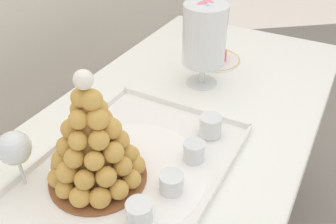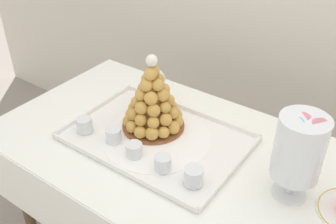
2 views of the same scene
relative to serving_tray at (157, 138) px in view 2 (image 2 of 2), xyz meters
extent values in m
cylinder|color=brown|center=(-0.50, -0.29, -0.40)|extent=(0.04, 0.04, 0.75)
cylinder|color=brown|center=(-0.50, 0.30, -0.40)|extent=(0.04, 0.04, 0.75)
cube|color=brown|center=(0.23, 0.01, -0.02)|extent=(1.58, 0.71, 0.02)
cube|color=white|center=(0.23, 0.01, -0.01)|extent=(1.64, 0.77, 0.00)
cube|color=white|center=(0.23, 0.39, -0.14)|extent=(1.64, 0.01, 0.26)
cube|color=white|center=(-0.59, 0.01, -0.14)|extent=(0.01, 0.77, 0.26)
cube|color=white|center=(0.00, 0.00, 0.00)|extent=(0.62, 0.43, 0.01)
cube|color=white|center=(0.00, -0.21, 0.01)|extent=(0.62, 0.01, 0.02)
cube|color=white|center=(0.00, 0.21, 0.01)|extent=(0.62, 0.01, 0.02)
cube|color=white|center=(-0.31, 0.00, 0.01)|extent=(0.01, 0.43, 0.02)
cube|color=white|center=(0.31, 0.00, 0.01)|extent=(0.01, 0.43, 0.02)
cylinder|color=white|center=(0.00, 0.00, 0.00)|extent=(0.40, 0.40, 0.00)
cylinder|color=brown|center=(-0.05, 0.05, 0.01)|extent=(0.24, 0.24, 0.01)
cone|color=#B07C37|center=(-0.05, 0.05, 0.13)|extent=(0.15, 0.15, 0.24)
sphere|color=gold|center=(0.04, 0.05, 0.03)|extent=(0.05, 0.05, 0.05)
sphere|color=gold|center=(0.03, 0.09, 0.03)|extent=(0.04, 0.04, 0.04)
sphere|color=gold|center=(0.00, 0.12, 0.03)|extent=(0.05, 0.05, 0.05)
sphere|color=gold|center=(-0.04, 0.14, 0.03)|extent=(0.05, 0.05, 0.05)
sphere|color=gold|center=(-0.08, 0.13, 0.03)|extent=(0.05, 0.05, 0.05)
sphere|color=gold|center=(-0.12, 0.11, 0.04)|extent=(0.05, 0.05, 0.05)
sphere|color=gold|center=(-0.14, 0.07, 0.04)|extent=(0.04, 0.04, 0.04)
sphere|color=gold|center=(-0.14, 0.03, 0.04)|extent=(0.05, 0.05, 0.05)
sphere|color=gold|center=(-0.12, -0.01, 0.03)|extent=(0.05, 0.05, 0.05)
sphere|color=gold|center=(-0.08, -0.03, 0.04)|extent=(0.05, 0.05, 0.05)
sphere|color=gold|center=(-0.04, -0.04, 0.03)|extent=(0.05, 0.05, 0.05)
sphere|color=gold|center=(0.00, -0.02, 0.04)|extent=(0.05, 0.05, 0.05)
sphere|color=gold|center=(0.03, 0.01, 0.03)|extent=(0.04, 0.04, 0.04)
sphere|color=gold|center=(0.02, 0.07, 0.08)|extent=(0.04, 0.04, 0.04)
sphere|color=gold|center=(-0.01, 0.11, 0.07)|extent=(0.04, 0.04, 0.04)
sphere|color=gold|center=(-0.05, 0.12, 0.07)|extent=(0.05, 0.05, 0.05)
sphere|color=gold|center=(-0.10, 0.11, 0.08)|extent=(0.05, 0.05, 0.05)
sphere|color=gold|center=(-0.12, 0.07, 0.08)|extent=(0.05, 0.05, 0.05)
sphere|color=gold|center=(-0.12, 0.02, 0.07)|extent=(0.05, 0.05, 0.05)
sphere|color=gold|center=(-0.09, -0.01, 0.07)|extent=(0.05, 0.05, 0.05)
sphere|color=gold|center=(-0.05, -0.03, 0.07)|extent=(0.04, 0.04, 0.04)
sphere|color=gold|center=(-0.01, -0.01, 0.07)|extent=(0.04, 0.04, 0.04)
sphere|color=gold|center=(0.02, 0.03, 0.07)|extent=(0.05, 0.05, 0.05)
sphere|color=gold|center=(-0.01, 0.09, 0.12)|extent=(0.04, 0.04, 0.04)
sphere|color=gold|center=(-0.05, 0.11, 0.12)|extent=(0.05, 0.05, 0.05)
sphere|color=gold|center=(-0.09, 0.09, 0.12)|extent=(0.04, 0.04, 0.04)
sphere|color=gold|center=(-0.11, 0.05, 0.11)|extent=(0.05, 0.05, 0.05)
sphere|color=gold|center=(-0.10, 0.01, 0.11)|extent=(0.04, 0.04, 0.04)
sphere|color=gold|center=(-0.06, -0.01, 0.11)|extent=(0.05, 0.05, 0.05)
sphere|color=gold|center=(-0.01, 0.00, 0.11)|extent=(0.05, 0.05, 0.05)
sphere|color=gold|center=(0.01, 0.04, 0.11)|extent=(0.04, 0.04, 0.04)
sphere|color=gold|center=(-0.03, 0.09, 0.15)|extent=(0.05, 0.05, 0.05)
sphere|color=gold|center=(-0.07, 0.09, 0.16)|extent=(0.05, 0.05, 0.05)
sphere|color=gold|center=(-0.10, 0.05, 0.15)|extent=(0.04, 0.04, 0.04)
sphere|color=gold|center=(-0.07, 0.01, 0.15)|extent=(0.05, 0.05, 0.05)
sphere|color=gold|center=(-0.03, 0.01, 0.15)|extent=(0.05, 0.05, 0.05)
sphere|color=gold|center=(-0.01, 0.05, 0.15)|extent=(0.05, 0.05, 0.05)
sphere|color=gold|center=(-0.05, 0.08, 0.19)|extent=(0.04, 0.04, 0.04)
sphere|color=gold|center=(-0.08, 0.05, 0.20)|extent=(0.04, 0.04, 0.04)
sphere|color=gold|center=(-0.06, 0.02, 0.19)|extent=(0.05, 0.05, 0.05)
sphere|color=gold|center=(-0.02, 0.04, 0.19)|extent=(0.04, 0.04, 0.04)
sphere|color=gold|center=(-0.05, 0.06, 0.23)|extent=(0.04, 0.04, 0.04)
sphere|color=gold|center=(-0.05, 0.04, 0.23)|extent=(0.05, 0.05, 0.05)
sphere|color=white|center=(-0.05, 0.05, 0.28)|extent=(0.04, 0.04, 0.04)
cylinder|color=silver|center=(-0.24, -0.12, 0.03)|extent=(0.06, 0.06, 0.05)
cylinder|color=gold|center=(-0.24, -0.12, 0.01)|extent=(0.05, 0.05, 0.02)
cylinder|color=#EAC166|center=(-0.24, -0.12, 0.03)|extent=(0.05, 0.05, 0.02)
sphere|color=brown|center=(-0.24, -0.12, 0.05)|extent=(0.02, 0.02, 0.02)
cylinder|color=silver|center=(-0.11, -0.11, 0.03)|extent=(0.06, 0.06, 0.05)
cylinder|color=#F4EAC6|center=(-0.11, -0.11, 0.01)|extent=(0.05, 0.05, 0.02)
cylinder|color=white|center=(-0.11, -0.11, 0.03)|extent=(0.05, 0.05, 0.02)
sphere|color=brown|center=(-0.12, -0.11, 0.05)|extent=(0.02, 0.02, 0.02)
cylinder|color=silver|center=(0.00, -0.12, 0.03)|extent=(0.06, 0.06, 0.05)
cylinder|color=#F4EAC6|center=(0.00, -0.12, 0.01)|extent=(0.05, 0.05, 0.02)
cylinder|color=white|center=(0.00, -0.12, 0.03)|extent=(0.05, 0.05, 0.01)
sphere|color=brown|center=(0.01, -0.12, 0.04)|extent=(0.02, 0.02, 0.02)
cylinder|color=silver|center=(0.12, -0.12, 0.03)|extent=(0.06, 0.06, 0.05)
cylinder|color=gold|center=(0.12, -0.12, 0.01)|extent=(0.05, 0.05, 0.02)
cylinder|color=#EAC166|center=(0.12, -0.12, 0.03)|extent=(0.05, 0.05, 0.02)
sphere|color=brown|center=(0.13, -0.12, 0.04)|extent=(0.02, 0.02, 0.02)
cylinder|color=silver|center=(0.24, -0.12, 0.03)|extent=(0.06, 0.06, 0.06)
cylinder|color=brown|center=(0.24, -0.12, 0.02)|extent=(0.06, 0.06, 0.02)
cylinder|color=#8C603D|center=(0.24, -0.12, 0.04)|extent=(0.06, 0.06, 0.02)
sphere|color=brown|center=(0.23, -0.13, 0.05)|extent=(0.02, 0.02, 0.02)
cylinder|color=white|center=(0.49, 0.02, 0.00)|extent=(0.10, 0.10, 0.01)
cylinder|color=white|center=(0.49, 0.02, 0.04)|extent=(0.02, 0.02, 0.07)
cylinder|color=white|center=(0.49, 0.02, 0.17)|extent=(0.14, 0.14, 0.20)
cylinder|color=#9ED860|center=(0.51, 0.02, 0.09)|extent=(0.06, 0.05, 0.06)
cylinder|color=#9ED860|center=(0.48, 0.03, 0.09)|extent=(0.06, 0.06, 0.05)
cylinder|color=#D199D8|center=(0.48, 0.00, 0.09)|extent=(0.06, 0.05, 0.06)
cylinder|color=#72B2E0|center=(0.51, 0.04, 0.12)|extent=(0.06, 0.05, 0.06)
cylinder|color=#E54C47|center=(0.48, 0.03, 0.12)|extent=(0.06, 0.06, 0.04)
cylinder|color=#D199D8|center=(0.48, 0.00, 0.12)|extent=(0.07, 0.05, 0.07)
cylinder|color=#9ED860|center=(0.51, 0.00, 0.12)|extent=(0.06, 0.06, 0.05)
cylinder|color=brown|center=(0.52, 0.05, 0.14)|extent=(0.06, 0.05, 0.06)
cylinder|color=pink|center=(0.48, 0.02, 0.14)|extent=(0.06, 0.05, 0.05)
cylinder|color=brown|center=(0.48, 0.00, 0.14)|extent=(0.07, 0.05, 0.07)
cylinder|color=#72B2E0|center=(0.51, 0.02, 0.14)|extent=(0.06, 0.06, 0.06)
cylinder|color=#E54C47|center=(0.49, 0.03, 0.16)|extent=(0.05, 0.05, 0.03)
cylinder|color=#D199D8|center=(0.48, 0.00, 0.16)|extent=(0.06, 0.05, 0.05)
cylinder|color=pink|center=(0.51, 0.02, 0.16)|extent=(0.06, 0.05, 0.06)
cylinder|color=#72B2E0|center=(0.48, 0.03, 0.19)|extent=(0.06, 0.05, 0.05)
cylinder|color=#9ED860|center=(0.49, -0.01, 0.19)|extent=(0.06, 0.05, 0.04)
cylinder|color=#F9A54C|center=(0.52, 0.04, 0.19)|extent=(0.05, 0.05, 0.05)
cylinder|color=#72B2E0|center=(0.46, 0.02, 0.21)|extent=(0.08, 0.05, 0.08)
cylinder|color=brown|center=(0.49, -0.01, 0.21)|extent=(0.07, 0.06, 0.07)
cylinder|color=yellow|center=(0.53, 0.02, 0.21)|extent=(0.05, 0.05, 0.05)
cylinder|color=#72B2E0|center=(0.50, 0.06, 0.21)|extent=(0.06, 0.05, 0.05)
cylinder|color=pink|center=(0.47, 0.00, 0.23)|extent=(0.07, 0.05, 0.07)
cylinder|color=#D199D8|center=(0.52, 0.01, 0.23)|extent=(0.06, 0.06, 0.05)
cylinder|color=#72B2E0|center=(0.50, 0.03, 0.23)|extent=(0.06, 0.05, 0.06)
cylinder|color=#72B2E0|center=(0.47, 0.00, 0.26)|extent=(0.06, 0.06, 0.05)
cylinder|color=pink|center=(0.53, 0.02, 0.26)|extent=(0.07, 0.06, 0.07)
cylinder|color=pink|center=(0.48, 0.03, 0.26)|extent=(0.07, 0.05, 0.07)
cylinder|color=silver|center=(-0.15, 0.19, 0.00)|extent=(0.06, 0.06, 0.00)
cylinder|color=silver|center=(-0.15, 0.19, 0.04)|extent=(0.01, 0.01, 0.08)
sphere|color=silver|center=(-0.15, 0.19, 0.11)|extent=(0.08, 0.08, 0.08)
cylinder|color=#EAE08C|center=(-0.15, 0.19, 0.10)|extent=(0.06, 0.06, 0.03)
camera|label=1|loc=(-0.52, -0.40, 0.64)|focal=38.72mm
camera|label=2|loc=(0.69, -0.89, 0.86)|focal=41.70mm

